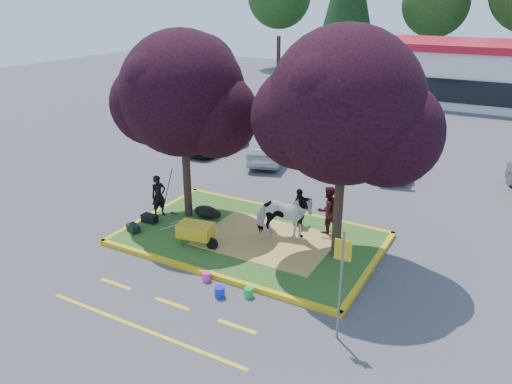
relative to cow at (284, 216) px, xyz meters
The scene contains 30 objects.
ground 1.45m from the cow, 160.03° to the right, with size 90.00×90.00×0.00m, color #424244.
median_island 1.40m from the cow, 160.03° to the right, with size 8.00×5.00×0.15m, color #25591C.
curb_near 3.25m from the cow, 109.27° to the right, with size 8.30×0.16×0.15m, color gold.
curb_far 2.59m from the cow, 115.12° to the left, with size 8.30×0.16×0.15m, color gold.
curb_left 5.20m from the cow, behind, with size 0.16×5.30×0.15m, color gold.
curb_right 3.19m from the cow, ahead, with size 0.16×5.30×0.15m, color gold.
straw_bedding 0.98m from the cow, 139.09° to the right, with size 4.20×3.00×0.01m, color tan.
tree_purple_left 5.12m from the cow, behind, with size 5.06×4.20×6.51m.
tree_purple_right 4.08m from the cow, ahead, with size 5.30×4.40×6.82m.
fire_lane_stripe_a 5.57m from the cow, 123.54° to the right, with size 1.10×0.12×0.01m, color yellow.
fire_lane_stripe_b 4.79m from the cow, 102.73° to the right, with size 1.10×0.12×0.01m, color yellow.
fire_lane_stripe_c 4.77m from the cow, 78.07° to the right, with size 1.10×0.12×0.01m, color yellow.
fire_lane_long 5.94m from the cow, 100.15° to the right, with size 6.00×0.10×0.01m, color yellow.
retail_building 27.66m from the cow, 88.00° to the left, with size 20.40×8.40×4.40m.
cow is the anchor object (origin of this frame).
calf 3.21m from the cow, behind, with size 0.98×0.56×0.43m, color black.
handler 4.76m from the cow, behind, with size 0.55×0.36×1.52m, color black.
visitor_a 1.55m from the cow, 47.21° to the left, with size 0.80×0.62×1.64m, color #431313.
visitor_b 1.18m from the cow, 88.88° to the left, with size 0.80×0.33×1.36m, color black.
wheelbarrow 2.85m from the cow, 141.49° to the right, with size 1.99×0.83×0.75m.
gear_bag_dark 4.86m from the cow, 166.32° to the right, with size 0.55×0.30×0.28m, color black.
gear_bag_green 5.11m from the cow, 156.88° to the right, with size 0.47×0.29×0.25m, color black.
sign_post 5.06m from the cow, 49.17° to the right, with size 0.39×0.06×2.80m.
bucket_green 3.44m from the cow, 80.08° to the right, with size 0.25×0.25×0.27m, color green.
bucket_pink 3.39m from the cow, 105.53° to the right, with size 0.25×0.25×0.27m, color #F336A6.
bucket_blue 3.76m from the cow, 91.76° to the right, with size 0.28×0.28×0.30m, color #182BC7.
car_black 10.86m from the cow, 134.65° to the left, with size 1.71×4.26×1.45m, color black.
car_silver 8.66m from the cow, 120.64° to the left, with size 1.43×4.09×1.35m, color gray.
car_red 8.92m from the cow, 93.54° to the left, with size 2.03×4.39×1.22m, color maroon.
car_white 8.87m from the cow, 81.60° to the left, with size 1.68×4.13×1.20m, color silver.
Camera 1 is at (7.35, -12.88, 7.62)m, focal length 35.00 mm.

